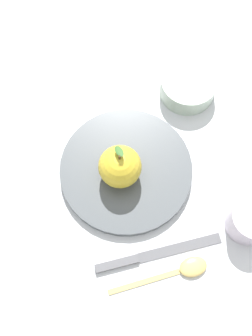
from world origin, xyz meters
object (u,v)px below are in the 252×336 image
object	(u,v)px
knife	(147,256)
spoon	(182,270)
dinner_plate	(126,170)
apple	(120,167)
side_bowl	(188,85)
cup	(251,220)

from	to	relation	value
knife	spoon	world-z (taller)	spoon
dinner_plate	apple	world-z (taller)	apple
knife	spoon	xyz separation A→B (m)	(-0.03, -0.06, 0.00)
dinner_plate	side_bowl	world-z (taller)	side_bowl
spoon	knife	bearing A→B (deg)	64.06
knife	spoon	size ratio (longest dim) A/B	1.28
cup	knife	xyz separation A→B (m)	(-0.04, 0.18, -0.03)
dinner_plate	side_bowl	bearing A→B (deg)	-39.55
cup	knife	bearing A→B (deg)	103.42
side_bowl	knife	size ratio (longest dim) A/B	0.48
dinner_plate	side_bowl	distance (m)	0.21
knife	spoon	bearing A→B (deg)	-115.94
side_bowl	cup	xyz separation A→B (m)	(-0.27, -0.07, 0.01)
knife	dinner_plate	bearing A→B (deg)	8.94
side_bowl	dinner_plate	bearing A→B (deg)	140.45
spoon	dinner_plate	bearing A→B (deg)	23.92
side_bowl	spoon	bearing A→B (deg)	171.78
dinner_plate	spoon	bearing A→B (deg)	-156.08
cup	spoon	bearing A→B (deg)	120.14
side_bowl	spoon	distance (m)	0.35
dinner_plate	cup	distance (m)	0.23
dinner_plate	side_bowl	xyz separation A→B (m)	(0.16, -0.13, 0.02)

